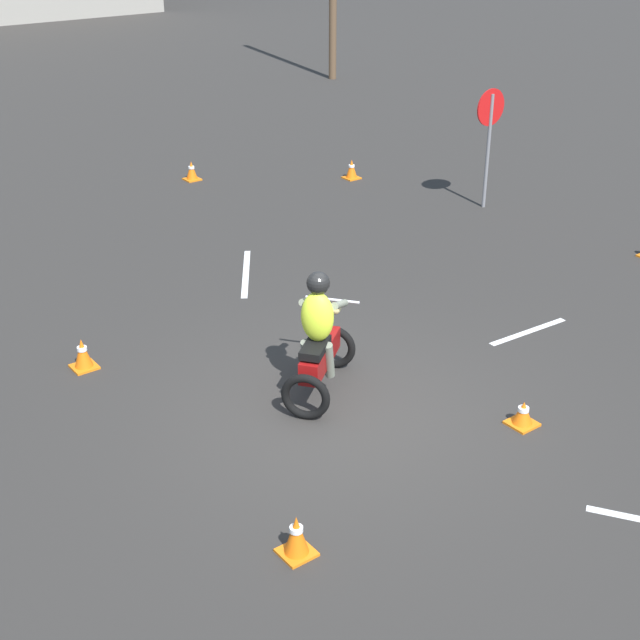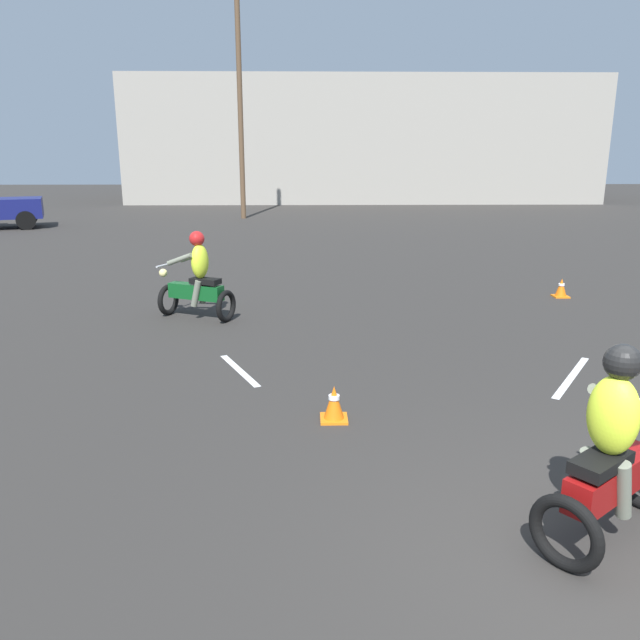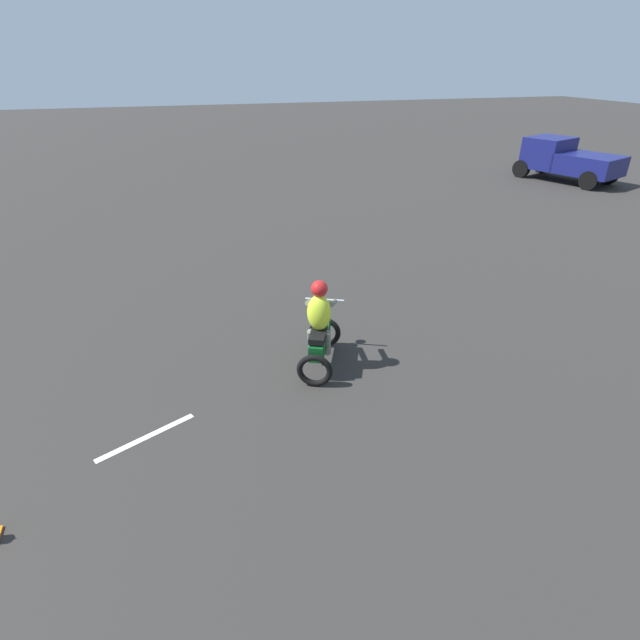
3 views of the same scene
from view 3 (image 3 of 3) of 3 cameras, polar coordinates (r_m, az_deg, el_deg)
The scene contains 3 objects.
motorcycle_rider_background at distance 8.52m, azimuth -0.03°, elevation -1.14°, with size 1.53×1.15×1.66m.
pickup_truck at distance 25.16m, azimuth 26.34°, elevation 16.17°, with size 4.54×3.25×1.73m.
lane_stripe_nw at distance 7.80m, azimuth -19.23°, elevation -12.52°, with size 0.10×1.49×0.01m, color silver.
Camera 3 is at (2.73, 5.44, 4.86)m, focal length 28.00 mm.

